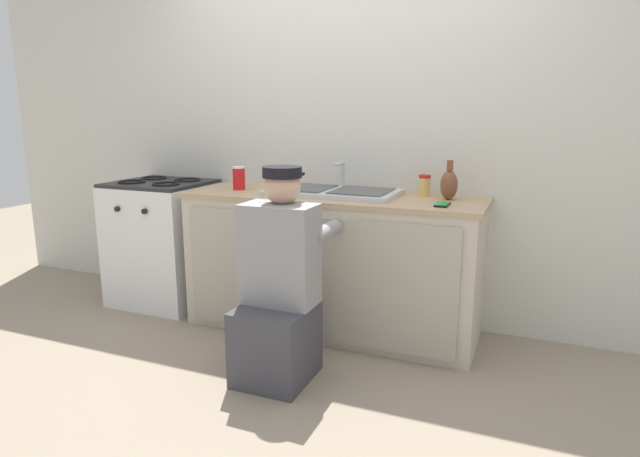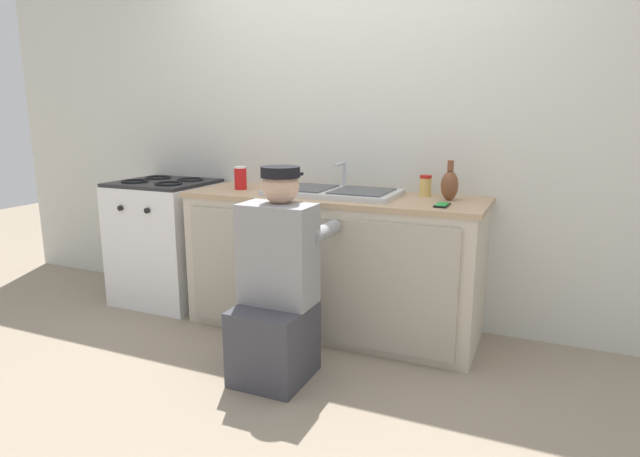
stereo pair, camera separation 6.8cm
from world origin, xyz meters
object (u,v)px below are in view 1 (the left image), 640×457
Objects in this scene: soda_cup_red at (239,178)px; cell_phone at (442,205)px; stove_range at (164,242)px; plumber_person at (279,293)px; sink_double_basin at (333,192)px; vase_decorative at (449,184)px; condiment_jar at (424,185)px.

cell_phone is at bearing -4.59° from soda_cup_red.
plumber_person reaches higher than stove_range.
sink_double_basin is 0.72× the size of plumber_person.
soda_cup_red is (-1.34, 0.11, 0.07)m from cell_phone.
stove_range is at bearing -177.80° from vase_decorative.
condiment_jar is 0.84× the size of soda_cup_red.
vase_decorative reaches higher than soda_cup_red.
stove_range is 0.82× the size of plumber_person.
plumber_person reaches higher than soda_cup_red.
cell_phone is at bearing 38.78° from plumber_person.
vase_decorative is (0.69, 0.08, 0.07)m from sink_double_basin.
soda_cup_red is (-0.65, -0.03, 0.06)m from sink_double_basin.
plumber_person is 7.26× the size of soda_cup_red.
sink_double_basin is at bearing 0.09° from stove_range.
plumber_person reaches higher than sink_double_basin.
sink_double_basin is 1.39m from stove_range.
sink_double_basin is 0.89× the size of stove_range.
plumber_person is at bearing -141.22° from cell_phone.
plumber_person is at bearing -91.42° from sink_double_basin.
plumber_person is 1.01m from cell_phone.
soda_cup_red is (-0.63, 0.68, 0.49)m from plumber_person.
soda_cup_red is at bearing -175.41° from vase_decorative.
vase_decorative is at bearing 90.92° from cell_phone.
cell_phone is (0.72, 0.58, 0.42)m from plumber_person.
condiment_jar is at bearing 57.92° from plumber_person.
condiment_jar is 0.91× the size of cell_phone.
stove_range is 0.84m from soda_cup_red.
stove_range is at bearing 176.07° from cell_phone.
condiment_jar is (0.55, 0.88, 0.47)m from plumber_person.
soda_cup_red is at bearing -177.12° from sink_double_basin.
plumber_person is 1.14m from condiment_jar.
stove_range is 6.44× the size of cell_phone.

